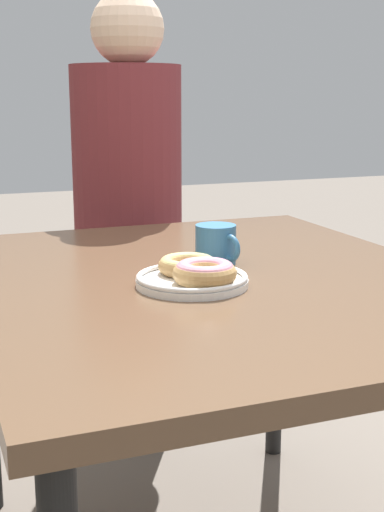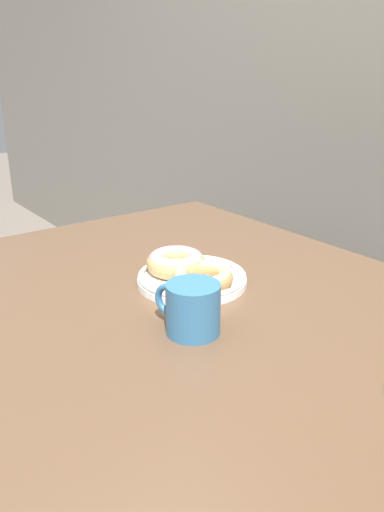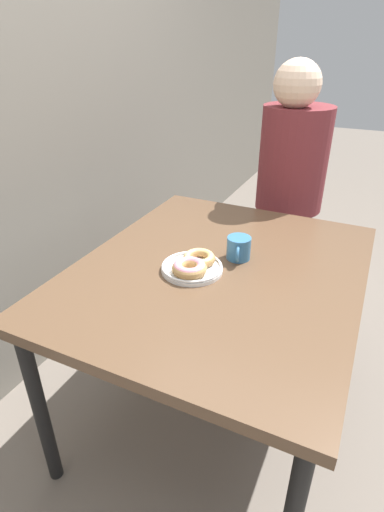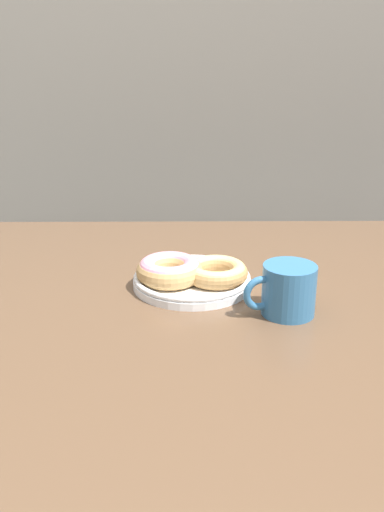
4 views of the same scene
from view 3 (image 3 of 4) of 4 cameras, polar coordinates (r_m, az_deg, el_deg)
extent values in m
plane|color=#70665B|center=(1.92, 8.43, -22.69)|extent=(14.00, 14.00, 0.00)
cube|color=brown|center=(1.47, 3.88, -2.24)|extent=(1.20, 0.99, 0.04)
cylinder|color=black|center=(2.05, 20.80, -6.82)|extent=(0.05, 0.05, 0.72)
cylinder|color=black|center=(1.57, -20.87, -19.87)|extent=(0.05, 0.05, 0.72)
cylinder|color=black|center=(2.24, -1.59, -1.64)|extent=(0.05, 0.05, 0.72)
cylinder|color=white|center=(1.43, 0.00, -1.87)|extent=(0.22, 0.22, 0.01)
torus|color=white|center=(1.42, 0.00, -1.45)|extent=(0.22, 0.22, 0.01)
torus|color=#B2844C|center=(1.45, 1.02, -0.34)|extent=(0.16, 0.16, 0.03)
torus|color=#E0D17F|center=(1.44, 1.02, -0.14)|extent=(0.15, 0.15, 0.03)
torus|color=tan|center=(1.38, -0.38, -1.77)|extent=(0.17, 0.17, 0.04)
torus|color=pink|center=(1.37, -0.38, -1.52)|extent=(0.15, 0.15, 0.03)
cylinder|color=teal|center=(1.50, 6.68, 1.16)|extent=(0.09, 0.09, 0.09)
cylinder|color=#382114|center=(1.48, 6.76, 2.43)|extent=(0.07, 0.07, 0.00)
torus|color=teal|center=(1.46, 6.54, 0.25)|extent=(0.06, 0.03, 0.06)
cube|color=#232838|center=(2.40, 13.10, -0.42)|extent=(0.28, 0.20, 0.70)
cylinder|color=maroon|center=(2.12, 14.25, 13.23)|extent=(0.34, 0.34, 0.51)
sphere|color=beige|center=(2.00, 14.83, 22.69)|extent=(0.22, 0.22, 0.22)
camera|label=1|loc=(1.08, -65.57, -9.31)|focal=50.00mm
camera|label=2|loc=(1.88, 26.96, 15.79)|focal=35.00mm
camera|label=4|loc=(1.23, 46.19, 5.21)|focal=40.00mm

